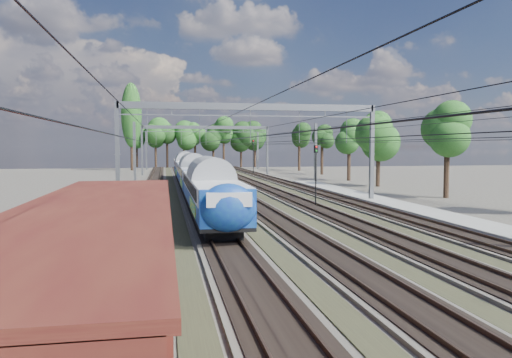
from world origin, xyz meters
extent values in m
plane|color=#47423A|center=(0.00, 0.00, 0.00)|extent=(220.00, 220.00, 0.00)
cube|color=#47423A|center=(-9.00, 45.00, 0.07)|extent=(3.00, 130.00, 0.15)
cube|color=black|center=(-9.00, 45.00, 0.17)|extent=(2.50, 130.00, 0.06)
cube|color=#473326|center=(-9.72, 45.00, 0.27)|extent=(0.08, 130.00, 0.14)
cube|color=#473326|center=(-8.28, 45.00, 0.27)|extent=(0.08, 130.00, 0.14)
cube|color=#47423A|center=(-4.50, 45.00, 0.07)|extent=(3.00, 130.00, 0.15)
cube|color=black|center=(-4.50, 45.00, 0.17)|extent=(2.50, 130.00, 0.06)
cube|color=#473326|center=(-5.22, 45.00, 0.27)|extent=(0.08, 130.00, 0.14)
cube|color=#473326|center=(-3.78, 45.00, 0.27)|extent=(0.08, 130.00, 0.14)
cube|color=#47423A|center=(0.00, 45.00, 0.07)|extent=(3.00, 130.00, 0.15)
cube|color=black|center=(0.00, 45.00, 0.17)|extent=(2.50, 130.00, 0.06)
cube|color=#473326|center=(-0.72, 45.00, 0.27)|extent=(0.08, 130.00, 0.14)
cube|color=#473326|center=(0.72, 45.00, 0.27)|extent=(0.08, 130.00, 0.14)
cube|color=#47423A|center=(4.50, 45.00, 0.07)|extent=(3.00, 130.00, 0.15)
cube|color=black|center=(4.50, 45.00, 0.17)|extent=(2.50, 130.00, 0.06)
cube|color=#473326|center=(3.78, 45.00, 0.27)|extent=(0.08, 130.00, 0.14)
cube|color=#473326|center=(5.22, 45.00, 0.27)|extent=(0.08, 130.00, 0.14)
cube|color=#47423A|center=(9.00, 45.00, 0.07)|extent=(3.00, 130.00, 0.15)
cube|color=black|center=(9.00, 45.00, 0.17)|extent=(2.50, 130.00, 0.06)
cube|color=#473326|center=(8.28, 45.00, 0.27)|extent=(0.08, 130.00, 0.14)
cube|color=#473326|center=(9.72, 45.00, 0.27)|extent=(0.08, 130.00, 0.14)
cube|color=#2D291D|center=(-6.75, 45.00, 0.03)|extent=(1.10, 130.00, 0.05)
cube|color=#2D291D|center=(-2.25, 45.00, 0.03)|extent=(1.10, 130.00, 0.05)
cube|color=#2D291D|center=(2.25, 45.00, 0.03)|extent=(1.10, 130.00, 0.05)
cube|color=#2D291D|center=(6.75, 45.00, 0.03)|extent=(1.10, 130.00, 0.05)
cube|color=gray|center=(12.00, 20.00, 0.15)|extent=(3.00, 70.00, 0.30)
cube|color=slate|center=(-11.50, 30.00, 4.50)|extent=(0.35, 0.35, 9.00)
cube|color=slate|center=(11.50, 30.00, 4.50)|extent=(0.35, 0.35, 9.00)
cube|color=slate|center=(0.00, 30.00, 8.70)|extent=(23.00, 0.35, 0.60)
cube|color=slate|center=(-11.50, 78.00, 4.50)|extent=(0.35, 0.35, 9.00)
cube|color=slate|center=(11.50, 78.00, 4.50)|extent=(0.35, 0.35, 9.00)
cube|color=slate|center=(0.00, 78.00, 8.70)|extent=(23.00, 0.35, 0.60)
cube|color=slate|center=(-11.50, 55.00, 4.25)|extent=(0.35, 0.35, 8.50)
cube|color=slate|center=(-11.50, 100.00, 4.25)|extent=(0.35, 0.35, 8.50)
cube|color=slate|center=(13.80, 55.00, 4.25)|extent=(0.35, 0.35, 8.50)
cube|color=slate|center=(13.80, 100.00, 4.25)|extent=(0.35, 0.35, 8.50)
cylinder|color=black|center=(-9.00, 45.00, 5.50)|extent=(0.03, 130.00, 0.03)
cylinder|color=black|center=(-9.00, 45.00, 6.60)|extent=(0.03, 130.00, 0.03)
cylinder|color=black|center=(-4.50, 45.00, 5.50)|extent=(0.03, 130.00, 0.03)
cylinder|color=black|center=(-4.50, 45.00, 6.60)|extent=(0.03, 130.00, 0.03)
cylinder|color=black|center=(0.00, 45.00, 5.50)|extent=(0.03, 130.00, 0.03)
cylinder|color=black|center=(0.00, 45.00, 6.60)|extent=(0.03, 130.00, 0.03)
cylinder|color=black|center=(4.50, 45.00, 5.50)|extent=(0.03, 130.00, 0.03)
cylinder|color=black|center=(4.50, 45.00, 6.60)|extent=(0.03, 130.00, 0.03)
cylinder|color=black|center=(9.00, 45.00, 5.50)|extent=(0.03, 130.00, 0.03)
cylinder|color=black|center=(9.00, 45.00, 6.60)|extent=(0.03, 130.00, 0.03)
cylinder|color=black|center=(-14.30, 113.77, 3.05)|extent=(0.56, 0.56, 6.10)
sphere|color=#163412|center=(-14.30, 113.77, 7.93)|extent=(4.21, 4.21, 4.21)
cylinder|color=black|center=(-10.29, 111.98, 2.76)|extent=(0.56, 0.56, 5.53)
sphere|color=#163412|center=(-10.29, 111.98, 7.18)|extent=(4.79, 4.79, 4.79)
cylinder|color=black|center=(-6.58, 111.14, 3.63)|extent=(0.56, 0.56, 7.27)
sphere|color=#163412|center=(-6.58, 111.14, 9.45)|extent=(5.46, 5.46, 5.46)
cylinder|color=black|center=(-3.23, 112.24, 3.73)|extent=(0.56, 0.56, 7.45)
sphere|color=#163412|center=(-3.23, 112.24, 9.69)|extent=(4.18, 4.18, 4.18)
cylinder|color=black|center=(0.37, 113.48, 3.68)|extent=(0.56, 0.56, 7.36)
sphere|color=#163412|center=(0.37, 113.48, 9.56)|extent=(4.69, 4.69, 4.69)
cylinder|color=black|center=(4.41, 110.62, 3.24)|extent=(0.56, 0.56, 6.48)
sphere|color=#163412|center=(4.41, 110.62, 8.43)|extent=(3.88, 3.88, 3.88)
cylinder|color=black|center=(8.04, 113.45, 3.04)|extent=(0.56, 0.56, 6.08)
sphere|color=#163412|center=(8.04, 113.45, 7.90)|extent=(5.34, 5.34, 5.34)
cylinder|color=black|center=(11.15, 111.02, 3.56)|extent=(0.56, 0.56, 7.12)
sphere|color=#163412|center=(11.15, 111.02, 9.26)|extent=(4.07, 4.07, 4.07)
cylinder|color=black|center=(14.59, 112.30, 3.07)|extent=(0.56, 0.56, 6.13)
sphere|color=#163412|center=(14.59, 112.30, 7.97)|extent=(4.90, 4.90, 4.90)
cylinder|color=black|center=(19.91, 33.09, 3.25)|extent=(0.56, 0.56, 6.51)
sphere|color=#163412|center=(19.91, 33.09, 8.46)|extent=(3.51, 3.51, 3.51)
cylinder|color=black|center=(21.16, 45.04, 3.42)|extent=(0.56, 0.56, 6.84)
sphere|color=#163412|center=(21.16, 45.04, 8.90)|extent=(4.62, 4.62, 4.62)
cylinder|color=black|center=(20.11, 58.23, 3.14)|extent=(0.56, 0.56, 6.29)
sphere|color=#163412|center=(20.11, 58.23, 8.17)|extent=(3.61, 3.61, 3.61)
cylinder|color=black|center=(20.73, 73.34, 3.35)|extent=(0.56, 0.56, 6.70)
sphere|color=#163412|center=(20.73, 73.34, 8.71)|extent=(4.61, 4.61, 4.61)
cylinder|color=black|center=(20.00, 86.97, 3.10)|extent=(0.56, 0.56, 6.20)
sphere|color=#163412|center=(20.00, 86.97, 8.05)|extent=(3.55, 3.55, 3.55)
cylinder|color=black|center=(-14.50, 98.00, 8.00)|extent=(0.70, 0.70, 16.00)
ellipsoid|color=#21551C|center=(-14.50, 98.00, 12.00)|extent=(4.40, 4.40, 14.08)
cube|color=black|center=(-4.50, 13.43, 0.56)|extent=(2.03, 3.04, 0.81)
cube|color=black|center=(-4.50, 27.63, 0.56)|extent=(2.03, 3.04, 0.81)
cube|color=#102498|center=(-4.50, 20.53, 2.08)|extent=(2.84, 20.28, 1.93)
cube|color=silver|center=(-4.50, 20.53, 2.59)|extent=(2.92, 19.47, 0.96)
cube|color=black|center=(-3.03, 20.53, 2.59)|extent=(0.04, 17.24, 0.71)
cube|color=#FFFC0D|center=(-4.50, 16.07, 1.57)|extent=(2.94, 5.68, 0.71)
cylinder|color=gray|center=(-4.50, 20.53, 3.04)|extent=(2.88, 20.28, 2.88)
cube|color=black|center=(-4.50, 34.32, 0.56)|extent=(2.03, 3.04, 0.81)
cube|color=black|center=(-4.50, 48.52, 0.56)|extent=(2.03, 3.04, 0.81)
cube|color=#102498|center=(-4.50, 41.42, 2.08)|extent=(2.84, 20.28, 1.93)
cube|color=silver|center=(-4.50, 41.42, 2.59)|extent=(2.92, 19.47, 0.96)
cube|color=black|center=(-3.03, 41.42, 2.59)|extent=(0.04, 17.24, 0.71)
cube|color=#FFFC0D|center=(-4.50, 36.95, 1.57)|extent=(2.94, 5.68, 0.71)
cylinder|color=gray|center=(-4.50, 41.42, 3.04)|extent=(2.88, 20.28, 2.88)
cube|color=black|center=(-4.50, 55.20, 0.56)|extent=(2.03, 3.04, 0.81)
cube|color=black|center=(-4.50, 69.40, 0.56)|extent=(2.03, 3.04, 0.81)
cube|color=#102498|center=(-4.50, 62.30, 2.08)|extent=(2.84, 20.28, 1.93)
cube|color=silver|center=(-4.50, 62.30, 2.59)|extent=(2.92, 19.47, 0.96)
cube|color=black|center=(-3.03, 62.30, 2.59)|extent=(0.04, 17.24, 0.71)
cube|color=#FFFC0D|center=(-4.50, 57.84, 1.57)|extent=(2.94, 5.68, 0.71)
cylinder|color=gray|center=(-4.50, 62.30, 3.04)|extent=(2.88, 20.28, 2.88)
ellipsoid|color=#102498|center=(-4.50, 10.59, 2.13)|extent=(2.88, 1.58, 2.45)
cube|color=black|center=(-9.00, 2.14, 0.53)|extent=(2.11, 2.74, 0.74)
cube|color=black|center=(-9.00, -3.02, 1.00)|extent=(2.84, 14.74, 0.21)
cube|color=#451312|center=(-9.00, -3.02, 2.47)|extent=(2.84, 14.74, 2.74)
cube|color=#451312|center=(-9.00, -3.02, 3.90)|extent=(3.05, 14.74, 0.13)
imported|color=black|center=(-1.31, 46.58, 0.88)|extent=(0.51, 0.70, 1.76)
cylinder|color=black|center=(5.08, 26.81, 2.32)|extent=(0.13, 0.13, 4.63)
cube|color=black|center=(5.08, 26.81, 4.96)|extent=(0.38, 0.31, 0.65)
sphere|color=red|center=(5.08, 26.69, 5.14)|extent=(0.15, 0.15, 0.15)
sphere|color=#0C9919|center=(5.08, 26.69, 4.82)|extent=(0.15, 0.15, 0.15)
cylinder|color=black|center=(8.84, 78.06, 2.83)|extent=(0.16, 0.16, 5.66)
cube|color=black|center=(8.84, 78.06, 6.05)|extent=(0.44, 0.33, 0.79)
sphere|color=red|center=(8.84, 77.92, 6.28)|extent=(0.18, 0.18, 0.18)
sphere|color=#0C9919|center=(8.84, 77.92, 5.88)|extent=(0.18, 0.18, 0.18)
camera|label=1|loc=(-7.58, -13.86, 5.16)|focal=35.00mm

